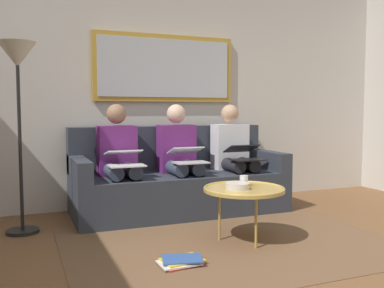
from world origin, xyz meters
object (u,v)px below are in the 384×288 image
(coffee_table, at_px, (244,190))
(person_right, at_px, (119,158))
(framed_mirror, at_px, (165,68))
(person_middle, at_px, (180,155))
(laptop_black, at_px, (244,153))
(laptop_silver, at_px, (188,155))
(laptop_white, at_px, (125,158))
(bowl, at_px, (237,186))
(person_left, at_px, (234,153))
(magazine_stack, at_px, (181,261))
(standing_lamp, at_px, (18,76))
(couch, at_px, (177,182))
(cup, at_px, (244,181))

(coffee_table, relative_size, person_right, 0.58)
(framed_mirror, distance_m, person_middle, 1.05)
(framed_mirror, xyz_separation_m, laptop_black, (-0.64, 0.69, -0.93))
(laptop_silver, relative_size, laptop_white, 1.02)
(laptop_white, bearing_deg, coffee_table, 130.58)
(bowl, xyz_separation_m, person_left, (-0.57, -1.16, 0.14))
(bowl, height_order, magazine_stack, bowl)
(framed_mirror, xyz_separation_m, laptop_silver, (0.00, 0.70, -0.92))
(laptop_black, distance_m, standing_lamp, 2.31)
(framed_mirror, distance_m, person_right, 1.23)
(person_right, xyz_separation_m, magazine_stack, (-0.11, 1.46, -0.58))
(person_right, distance_m, laptop_white, 0.25)
(laptop_black, distance_m, person_middle, 0.68)
(laptop_silver, bearing_deg, framed_mirror, -90.00)
(coffee_table, xyz_separation_m, person_middle, (0.13, -1.15, 0.18))
(laptop_white, distance_m, magazine_stack, 1.36)
(laptop_white, xyz_separation_m, standing_lamp, (0.91, -0.05, 0.74))
(bowl, relative_size, laptop_silver, 0.54)
(magazine_stack, bearing_deg, person_left, -128.77)
(coffee_table, relative_size, laptop_white, 1.90)
(standing_lamp, bearing_deg, couch, -170.20)
(framed_mirror, bearing_deg, person_middle, 90.00)
(laptop_white, bearing_deg, couch, -153.83)
(framed_mirror, distance_m, laptop_white, 1.32)
(bowl, distance_m, laptop_black, 1.10)
(couch, relative_size, framed_mirror, 1.34)
(person_right, bearing_deg, person_left, 180.00)
(couch, xyz_separation_m, laptop_silver, (0.00, 0.31, 0.32))
(coffee_table, height_order, laptop_black, laptop_black)
(coffee_table, bearing_deg, person_right, -56.05)
(person_middle, bearing_deg, couch, -90.00)
(coffee_table, relative_size, bowl, 3.43)
(coffee_table, height_order, magazine_stack, coffee_table)
(bowl, height_order, person_middle, person_middle)
(coffee_table, xyz_separation_m, bowl, (0.07, 0.01, 0.04))
(person_right, bearing_deg, cup, 127.53)
(framed_mirror, relative_size, standing_lamp, 0.99)
(magazine_stack, bearing_deg, cup, -151.03)
(person_left, xyz_separation_m, standing_lamp, (2.19, 0.20, 0.76))
(couch, distance_m, laptop_white, 0.78)
(laptop_silver, height_order, person_right, person_right)
(standing_lamp, bearing_deg, magazine_stack, 128.95)
(coffee_table, relative_size, magazine_stack, 2.00)
(bowl, xyz_separation_m, magazine_stack, (0.60, 0.30, -0.44))
(laptop_black, bearing_deg, standing_lamp, -1.01)
(person_middle, height_order, magazine_stack, person_middle)
(magazine_stack, bearing_deg, person_middle, -110.02)
(bowl, xyz_separation_m, standing_lamp, (1.62, -0.96, 0.90))
(person_right, distance_m, standing_lamp, 1.20)
(framed_mirror, xyz_separation_m, laptop_white, (0.64, 0.70, -0.92))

